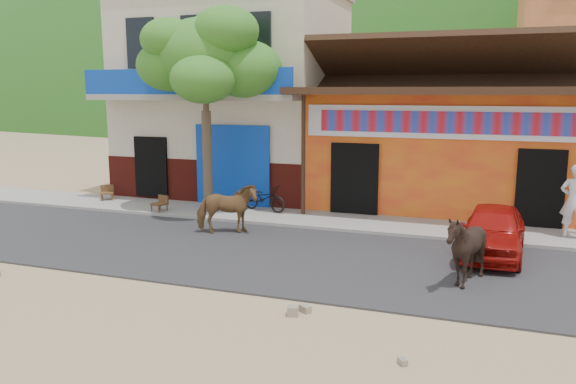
% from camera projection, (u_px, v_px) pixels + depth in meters
% --- Properties ---
extents(ground, '(120.00, 120.00, 0.00)m').
position_uv_depth(ground, '(288.00, 300.00, 10.06)').
color(ground, '#9E825B').
rests_on(ground, ground).
extents(road, '(60.00, 5.00, 0.04)m').
position_uv_depth(road, '(326.00, 260.00, 12.38)').
color(road, '#28282B').
rests_on(road, ground).
extents(sidewalk, '(60.00, 2.00, 0.12)m').
position_uv_depth(sidewalk, '(360.00, 223.00, 15.62)').
color(sidewalk, gray).
rests_on(sidewalk, ground).
extents(dance_club, '(8.00, 6.00, 3.60)m').
position_uv_depth(dance_club, '(447.00, 150.00, 18.36)').
color(dance_club, orange).
rests_on(dance_club, ground).
extents(cafe_building, '(7.00, 6.00, 7.00)m').
position_uv_depth(cafe_building, '(238.00, 96.00, 20.51)').
color(cafe_building, beige).
rests_on(cafe_building, ground).
extents(hillside, '(100.00, 40.00, 24.00)m').
position_uv_depth(hillside, '(467.00, 25.00, 72.85)').
color(hillside, '#194C14').
rests_on(hillside, ground).
extents(tree, '(3.00, 3.00, 6.00)m').
position_uv_depth(tree, '(206.00, 111.00, 16.39)').
color(tree, '#2D721E').
rests_on(tree, sidewalk).
extents(cow_tan, '(1.72, 1.31, 1.32)m').
position_uv_depth(cow_tan, '(227.00, 209.00, 14.50)').
color(cow_tan, brown).
rests_on(cow_tan, road).
extents(cow_dark, '(1.67, 1.61, 1.41)m').
position_uv_depth(cow_dark, '(466.00, 249.00, 10.62)').
color(cow_dark, black).
rests_on(cow_dark, road).
extents(red_car, '(1.56, 3.40, 1.13)m').
position_uv_depth(red_car, '(493.00, 230.00, 12.64)').
color(red_car, '#A5100B').
rests_on(red_car, road).
extents(scooter, '(1.61, 0.91, 0.80)m').
position_uv_depth(scooter, '(264.00, 198.00, 16.88)').
color(scooter, black).
rests_on(scooter, sidewalk).
extents(pedestrian, '(0.72, 0.52, 1.84)m').
position_uv_depth(pedestrian, '(575.00, 201.00, 13.74)').
color(pedestrian, silver).
rests_on(pedestrian, sidewalk).
extents(cafe_chair_left, '(0.51, 0.51, 0.87)m').
position_uv_depth(cafe_chair_left, '(159.00, 197.00, 16.84)').
color(cafe_chair_left, '#512C1B').
rests_on(cafe_chair_left, sidewalk).
extents(cafe_chair_right, '(0.58, 0.58, 0.90)m').
position_uv_depth(cafe_chair_right, '(107.00, 186.00, 18.61)').
color(cafe_chair_right, '#4F331A').
rests_on(cafe_chair_right, sidewalk).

